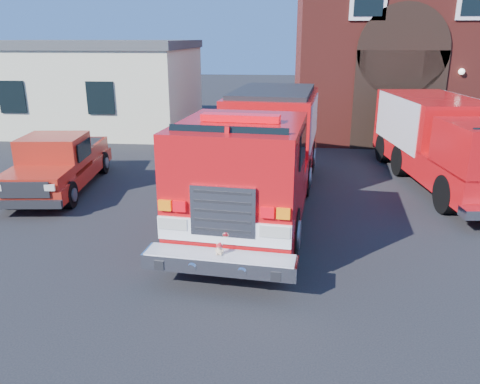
# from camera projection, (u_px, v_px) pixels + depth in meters

# --- Properties ---
(ground) EXTENTS (100.00, 100.00, 0.00)m
(ground) POSITION_uv_depth(u_px,v_px,m) (245.00, 226.00, 11.64)
(ground) COLOR black
(ground) RESTS_ON ground
(parking_stripe_mid) EXTENTS (0.12, 3.00, 0.01)m
(parking_stripe_mid) POSITION_uv_depth(u_px,v_px,m) (459.00, 186.00, 14.84)
(parking_stripe_mid) COLOR yellow
(parking_stripe_mid) RESTS_ON ground
(parking_stripe_far) EXTENTS (0.12, 3.00, 0.01)m
(parking_stripe_far) POSITION_uv_depth(u_px,v_px,m) (431.00, 162.00, 17.67)
(parking_stripe_far) COLOR yellow
(parking_stripe_far) RESTS_ON ground
(fire_station) EXTENTS (15.20, 10.20, 8.45)m
(fire_station) POSITION_uv_depth(u_px,v_px,m) (453.00, 42.00, 22.71)
(fire_station) COLOR maroon
(fire_station) RESTS_ON ground
(side_building) EXTENTS (10.20, 8.20, 4.35)m
(side_building) POSITION_uv_depth(u_px,v_px,m) (92.00, 84.00, 24.03)
(side_building) COLOR beige
(side_building) RESTS_ON ground
(fire_engine) EXTENTS (3.68, 9.91, 2.98)m
(fire_engine) POSITION_uv_depth(u_px,v_px,m) (262.00, 151.00, 12.72)
(fire_engine) COLOR black
(fire_engine) RESTS_ON ground
(pickup_truck) EXTENTS (2.43, 5.43, 1.72)m
(pickup_truck) POSITION_uv_depth(u_px,v_px,m) (59.00, 163.00, 14.27)
(pickup_truck) COLOR black
(pickup_truck) RESTS_ON ground
(secondary_truck) EXTENTS (3.29, 8.22, 2.60)m
(secondary_truck) POSITION_uv_depth(u_px,v_px,m) (446.00, 140.00, 14.69)
(secondary_truck) COLOR black
(secondary_truck) RESTS_ON ground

